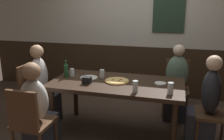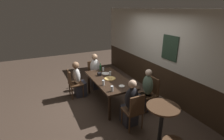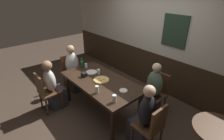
{
  "view_description": "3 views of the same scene",
  "coord_description": "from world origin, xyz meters",
  "px_view_note": "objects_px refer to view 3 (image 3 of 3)",
  "views": [
    {
      "loc": [
        0.76,
        -2.93,
        1.73
      ],
      "look_at": [
        -0.09,
        0.08,
        0.88
      ],
      "focal_mm": 38.6,
      "sensor_mm": 36.0,
      "label": 1
    },
    {
      "loc": [
        3.94,
        -1.84,
        2.62
      ],
      "look_at": [
        0.2,
        -0.02,
        1.07
      ],
      "focal_mm": 27.04,
      "sensor_mm": 36.0,
      "label": 2
    },
    {
      "loc": [
        2.36,
        -1.76,
        2.45
      ],
      "look_at": [
        0.18,
        0.14,
        1.0
      ],
      "focal_mm": 27.12,
      "sensor_mm": 36.0,
      "label": 3
    }
  ],
  "objects_px": {
    "pint_glass_stout": "(97,90)",
    "plate_white_small": "(123,90)",
    "plate_white_large": "(92,72)",
    "condiment_caddy": "(84,75)",
    "person_right_far": "(152,94)",
    "chair_head_west": "(71,70)",
    "person_left_near": "(53,88)",
    "pint_glass_amber": "(114,99)",
    "pint_glass_pale": "(86,66)",
    "person_head_east": "(144,120)",
    "chair_left_near": "(46,90)",
    "pizza": "(101,80)",
    "chair_right_far": "(157,91)",
    "tumbler_short": "(99,72)",
    "chair_head_east": "(152,125)",
    "dining_table": "(101,84)",
    "beer_bottle_green": "(82,64)",
    "person_head_west": "(74,72)"
  },
  "relations": [
    {
      "from": "chair_right_far",
      "to": "plate_white_small",
      "type": "bearing_deg",
      "value": -104.49
    },
    {
      "from": "chair_head_west",
      "to": "pint_glass_amber",
      "type": "xyz_separation_m",
      "value": [
        1.99,
        -0.26,
        0.3
      ]
    },
    {
      "from": "chair_right_far",
      "to": "condiment_caddy",
      "type": "distance_m",
      "value": 1.55
    },
    {
      "from": "plate_white_small",
      "to": "person_right_far",
      "type": "bearing_deg",
      "value": 71.93
    },
    {
      "from": "plate_white_small",
      "to": "pizza",
      "type": "bearing_deg",
      "value": -173.08
    },
    {
      "from": "pint_glass_amber",
      "to": "chair_left_near",
      "type": "bearing_deg",
      "value": -157.87
    },
    {
      "from": "plate_white_large",
      "to": "pint_glass_stout",
      "type": "bearing_deg",
      "value": -27.96
    },
    {
      "from": "dining_table",
      "to": "condiment_caddy",
      "type": "height_order",
      "value": "condiment_caddy"
    },
    {
      "from": "chair_head_west",
      "to": "pizza",
      "type": "xyz_separation_m",
      "value": [
        1.28,
        0.01,
        0.26
      ]
    },
    {
      "from": "plate_white_small",
      "to": "pint_glass_pale",
      "type": "bearing_deg",
      "value": 178.96
    },
    {
      "from": "person_right_far",
      "to": "person_head_west",
      "type": "xyz_separation_m",
      "value": [
        -1.89,
        -0.7,
        0.02
      ]
    },
    {
      "from": "chair_head_west",
      "to": "pint_glass_pale",
      "type": "distance_m",
      "value": 0.67
    },
    {
      "from": "tumbler_short",
      "to": "pint_glass_stout",
      "type": "bearing_deg",
      "value": -39.41
    },
    {
      "from": "chair_left_near",
      "to": "person_left_near",
      "type": "height_order",
      "value": "person_left_near"
    },
    {
      "from": "dining_table",
      "to": "person_head_east",
      "type": "xyz_separation_m",
      "value": [
        1.12,
        0.0,
        -0.17
      ]
    },
    {
      "from": "pint_glass_pale",
      "to": "pizza",
      "type": "bearing_deg",
      "value": -7.59
    },
    {
      "from": "beer_bottle_green",
      "to": "plate_white_small",
      "type": "relative_size",
      "value": 1.63
    },
    {
      "from": "chair_head_west",
      "to": "plate_white_large",
      "type": "xyz_separation_m",
      "value": [
        0.87,
        0.06,
        0.25
      ]
    },
    {
      "from": "tumbler_short",
      "to": "condiment_caddy",
      "type": "height_order",
      "value": "tumbler_short"
    },
    {
      "from": "person_left_near",
      "to": "plate_white_large",
      "type": "bearing_deg",
      "value": 65.45
    },
    {
      "from": "dining_table",
      "to": "chair_right_far",
      "type": "bearing_deg",
      "value": 48.4
    },
    {
      "from": "chair_head_east",
      "to": "tumbler_short",
      "type": "distance_m",
      "value": 1.56
    },
    {
      "from": "person_left_near",
      "to": "pint_glass_pale",
      "type": "height_order",
      "value": "person_left_near"
    },
    {
      "from": "chair_head_east",
      "to": "pint_glass_stout",
      "type": "relative_size",
      "value": 6.24
    },
    {
      "from": "pint_glass_stout",
      "to": "plate_white_small",
      "type": "height_order",
      "value": "pint_glass_stout"
    },
    {
      "from": "chair_head_west",
      "to": "person_left_near",
      "type": "height_order",
      "value": "person_left_near"
    },
    {
      "from": "person_head_east",
      "to": "plate_white_large",
      "type": "bearing_deg",
      "value": 177.62
    },
    {
      "from": "person_head_west",
      "to": "plate_white_large",
      "type": "relative_size",
      "value": 4.89
    },
    {
      "from": "person_head_east",
      "to": "pint_glass_pale",
      "type": "distance_m",
      "value": 1.84
    },
    {
      "from": "tumbler_short",
      "to": "person_head_east",
      "type": "bearing_deg",
      "value": -5.56
    },
    {
      "from": "person_right_far",
      "to": "condiment_caddy",
      "type": "relative_size",
      "value": 10.51
    },
    {
      "from": "chair_left_near",
      "to": "chair_head_east",
      "type": "bearing_deg",
      "value": 22.79
    },
    {
      "from": "chair_left_near",
      "to": "pizza",
      "type": "relative_size",
      "value": 2.74
    },
    {
      "from": "chair_left_near",
      "to": "tumbler_short",
      "type": "height_order",
      "value": "chair_left_near"
    },
    {
      "from": "person_head_west",
      "to": "person_head_east",
      "type": "bearing_deg",
      "value": 0.0
    },
    {
      "from": "plate_white_large",
      "to": "pint_glass_amber",
      "type": "bearing_deg",
      "value": -16.39
    },
    {
      "from": "chair_right_far",
      "to": "person_left_near",
      "type": "relative_size",
      "value": 0.78
    },
    {
      "from": "dining_table",
      "to": "condiment_caddy",
      "type": "bearing_deg",
      "value": -155.35
    },
    {
      "from": "chair_head_west",
      "to": "dining_table",
      "type": "bearing_deg",
      "value": 0.0
    },
    {
      "from": "pint_glass_amber",
      "to": "pint_glass_stout",
      "type": "height_order",
      "value": "pint_glass_stout"
    },
    {
      "from": "person_right_far",
      "to": "pint_glass_stout",
      "type": "relative_size",
      "value": 8.2
    },
    {
      "from": "plate_white_large",
      "to": "chair_left_near",
      "type": "bearing_deg",
      "value": -110.63
    },
    {
      "from": "chair_head_east",
      "to": "person_right_far",
      "type": "bearing_deg",
      "value": 126.65
    },
    {
      "from": "pint_glass_amber",
      "to": "person_head_west",
      "type": "bearing_deg",
      "value": 171.74
    },
    {
      "from": "chair_left_near",
      "to": "plate_white_small",
      "type": "bearing_deg",
      "value": 35.36
    },
    {
      "from": "chair_head_west",
      "to": "pint_glass_amber",
      "type": "bearing_deg",
      "value": -7.6
    },
    {
      "from": "plate_white_large",
      "to": "plate_white_small",
      "type": "xyz_separation_m",
      "value": [
        0.98,
        0.02,
        0.0
      ]
    },
    {
      "from": "plate_white_large",
      "to": "condiment_caddy",
      "type": "relative_size",
      "value": 2.2
    },
    {
      "from": "pizza",
      "to": "tumbler_short",
      "type": "distance_m",
      "value": 0.27
    },
    {
      "from": "condiment_caddy",
      "to": "person_head_east",
      "type": "bearing_deg",
      "value": 6.31
    }
  ]
}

